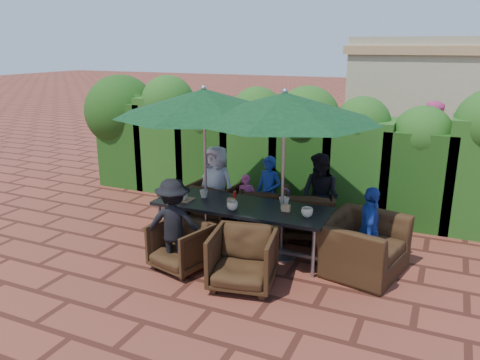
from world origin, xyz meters
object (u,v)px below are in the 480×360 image
at_px(umbrella_right, 285,107).
at_px(dining_table, 241,209).
at_px(chair_near_left, 181,244).
at_px(chair_end_right, 362,237).
at_px(chair_far_right, 309,211).
at_px(chair_near_right, 243,256).
at_px(umbrella_left, 204,102).
at_px(chair_far_mid, 263,205).
at_px(chair_far_left, 214,201).

bearing_deg(umbrella_right, dining_table, -172.73).
distance_m(chair_near_left, chair_end_right, 2.49).
bearing_deg(chair_end_right, chair_near_left, 125.30).
xyz_separation_m(chair_far_right, chair_near_right, (-0.30, -1.93, -0.02)).
xyz_separation_m(umbrella_left, umbrella_right, (1.24, -0.00, -0.00)).
bearing_deg(chair_far_mid, chair_far_left, -3.40).
xyz_separation_m(umbrella_left, chair_far_left, (-0.30, 0.82, -1.81)).
bearing_deg(chair_far_left, chair_near_left, 106.61).
bearing_deg(chair_far_mid, umbrella_right, 110.18).
xyz_separation_m(chair_far_left, chair_end_right, (2.69, -0.79, 0.10)).
bearing_deg(dining_table, chair_far_left, 135.92).
distance_m(umbrella_right, chair_end_right, 2.06).
height_order(umbrella_right, chair_far_right, umbrella_right).
height_order(umbrella_left, chair_near_right, umbrella_left).
height_order(umbrella_left, chair_end_right, umbrella_left).
distance_m(dining_table, umbrella_left, 1.66).
height_order(umbrella_left, chair_far_mid, umbrella_left).
bearing_deg(chair_far_right, chair_far_mid, -17.95).
xyz_separation_m(dining_table, chair_end_right, (1.76, 0.11, -0.17)).
xyz_separation_m(umbrella_right, chair_end_right, (1.15, 0.04, -1.71)).
distance_m(chair_far_left, chair_far_mid, 0.88).
relative_size(chair_far_left, chair_far_right, 0.94).
height_order(chair_far_right, chair_near_left, chair_far_right).
relative_size(chair_far_right, chair_near_left, 1.18).
height_order(chair_far_left, chair_near_left, chair_far_left).
bearing_deg(chair_end_right, chair_far_left, 86.40).
distance_m(chair_far_right, chair_near_left, 2.24).
bearing_deg(chair_far_left, chair_near_right, 130.69).
relative_size(chair_near_left, chair_end_right, 0.63).
xyz_separation_m(dining_table, chair_far_left, (-0.93, 0.90, -0.28)).
height_order(chair_far_mid, chair_end_right, chair_end_right).
bearing_deg(dining_table, umbrella_left, 172.86).
bearing_deg(chair_near_left, umbrella_right, 53.21).
relative_size(dining_table, umbrella_right, 0.99).
bearing_deg(dining_table, chair_near_right, -64.68).
bearing_deg(chair_far_right, umbrella_right, 68.51).
height_order(chair_near_right, chair_end_right, chair_end_right).
bearing_deg(dining_table, chair_far_mid, 93.88).
xyz_separation_m(chair_far_mid, chair_end_right, (1.83, -0.95, 0.12)).
distance_m(umbrella_right, chair_far_mid, 2.18).
height_order(chair_far_right, chair_end_right, chair_end_right).
bearing_deg(dining_table, chair_far_right, 53.01).
relative_size(chair_far_right, chair_end_right, 0.74).
distance_m(chair_far_left, chair_near_right, 2.30).
bearing_deg(chair_near_left, chair_far_mid, 90.79).
bearing_deg(chair_near_right, chair_end_right, 28.31).
xyz_separation_m(chair_near_left, chair_end_right, (2.30, 0.95, 0.14)).
bearing_deg(chair_far_left, chair_far_right, -173.00).
distance_m(chair_far_mid, chair_end_right, 2.07).
xyz_separation_m(umbrella_right, chair_near_left, (-1.15, -0.92, -1.85)).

